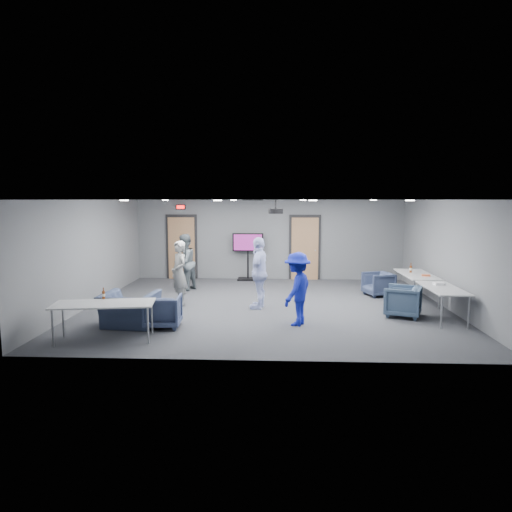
{
  "coord_description": "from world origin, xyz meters",
  "views": [
    {
      "loc": [
        0.25,
        -11.42,
        2.7
      ],
      "look_at": [
        -0.3,
        0.67,
        1.2
      ],
      "focal_mm": 32.0,
      "sensor_mm": 36.0,
      "label": 1
    }
  ],
  "objects_px": {
    "person_c": "(259,273)",
    "table_right_a": "(417,275)",
    "person_b": "(184,262)",
    "table_right_b": "(442,290)",
    "bottle_right": "(411,269)",
    "chair_front_b": "(130,309)",
    "chair_right_b": "(403,301)",
    "tv_stand": "(248,254)",
    "bottle_front": "(104,295)",
    "person_d": "(297,289)",
    "table_front_left": "(104,305)",
    "person_a": "(179,273)",
    "chair_right_a": "(378,284)",
    "projector": "(276,211)",
    "chair_front_a": "(163,311)"
  },
  "relations": [
    {
      "from": "person_d",
      "to": "chair_front_a",
      "type": "distance_m",
      "value": 2.91
    },
    {
      "from": "person_c",
      "to": "chair_front_b",
      "type": "height_order",
      "value": "person_c"
    },
    {
      "from": "person_b",
      "to": "bottle_right",
      "type": "xyz_separation_m",
      "value": [
        6.39,
        -0.88,
        -0.01
      ]
    },
    {
      "from": "person_b",
      "to": "table_right_a",
      "type": "distance_m",
      "value": 6.58
    },
    {
      "from": "person_b",
      "to": "person_c",
      "type": "height_order",
      "value": "person_c"
    },
    {
      "from": "table_right_b",
      "to": "bottle_front",
      "type": "height_order",
      "value": "bottle_front"
    },
    {
      "from": "person_a",
      "to": "person_b",
      "type": "distance_m",
      "value": 1.91
    },
    {
      "from": "person_d",
      "to": "bottle_front",
      "type": "relative_size",
      "value": 6.86
    },
    {
      "from": "person_a",
      "to": "tv_stand",
      "type": "distance_m",
      "value": 4.06
    },
    {
      "from": "chair_right_b",
      "to": "table_front_left",
      "type": "distance_m",
      "value": 6.59
    },
    {
      "from": "chair_front_b",
      "to": "bottle_right",
      "type": "bearing_deg",
      "value": -150.76
    },
    {
      "from": "table_right_b",
      "to": "projector",
      "type": "xyz_separation_m",
      "value": [
        -3.78,
        1.84,
        1.72
      ]
    },
    {
      "from": "bottle_right",
      "to": "table_right_b",
      "type": "bearing_deg",
      "value": -87.2
    },
    {
      "from": "bottle_front",
      "to": "bottle_right",
      "type": "xyz_separation_m",
      "value": [
        7.1,
        3.64,
        0.02
      ]
    },
    {
      "from": "bottle_front",
      "to": "projector",
      "type": "distance_m",
      "value": 5.05
    },
    {
      "from": "tv_stand",
      "to": "table_right_b",
      "type": "bearing_deg",
      "value": -45.92
    },
    {
      "from": "table_right_b",
      "to": "bottle_right",
      "type": "xyz_separation_m",
      "value": [
        -0.1,
        2.12,
        0.15
      ]
    },
    {
      "from": "person_b",
      "to": "bottle_front",
      "type": "xyz_separation_m",
      "value": [
        -0.71,
        -4.52,
        -0.03
      ]
    },
    {
      "from": "person_b",
      "to": "bottle_front",
      "type": "distance_m",
      "value": 4.57
    },
    {
      "from": "person_d",
      "to": "projector",
      "type": "bearing_deg",
      "value": -144.06
    },
    {
      "from": "chair_right_a",
      "to": "table_front_left",
      "type": "height_order",
      "value": "table_front_left"
    },
    {
      "from": "person_d",
      "to": "bottle_right",
      "type": "bearing_deg",
      "value": 155.48
    },
    {
      "from": "person_c",
      "to": "chair_right_b",
      "type": "bearing_deg",
      "value": 90.69
    },
    {
      "from": "person_d",
      "to": "chair_right_b",
      "type": "relative_size",
      "value": 2.01
    },
    {
      "from": "chair_front_b",
      "to": "bottle_front",
      "type": "relative_size",
      "value": 4.83
    },
    {
      "from": "chair_front_a",
      "to": "table_front_left",
      "type": "relative_size",
      "value": 0.38
    },
    {
      "from": "chair_front_b",
      "to": "table_right_b",
      "type": "relative_size",
      "value": 0.65
    },
    {
      "from": "person_c",
      "to": "chair_right_b",
      "type": "height_order",
      "value": "person_c"
    },
    {
      "from": "chair_right_b",
      "to": "table_right_a",
      "type": "distance_m",
      "value": 1.91
    },
    {
      "from": "person_c",
      "to": "table_right_a",
      "type": "height_order",
      "value": "person_c"
    },
    {
      "from": "table_front_left",
      "to": "tv_stand",
      "type": "bearing_deg",
      "value": 62.05
    },
    {
      "from": "bottle_front",
      "to": "chair_front_a",
      "type": "bearing_deg",
      "value": 29.42
    },
    {
      "from": "chair_right_b",
      "to": "bottle_front",
      "type": "distance_m",
      "value": 6.63
    },
    {
      "from": "chair_right_b",
      "to": "table_right_a",
      "type": "xyz_separation_m",
      "value": [
        0.82,
        1.69,
        0.33
      ]
    },
    {
      "from": "chair_right_b",
      "to": "bottle_right",
      "type": "xyz_separation_m",
      "value": [
        0.72,
        1.91,
        0.47
      ]
    },
    {
      "from": "table_right_b",
      "to": "bottle_right",
      "type": "distance_m",
      "value": 2.13
    },
    {
      "from": "chair_right_b",
      "to": "bottle_right",
      "type": "height_order",
      "value": "bottle_right"
    },
    {
      "from": "person_a",
      "to": "chair_right_b",
      "type": "distance_m",
      "value": 5.51
    },
    {
      "from": "person_b",
      "to": "table_front_left",
      "type": "relative_size",
      "value": 0.85
    },
    {
      "from": "person_a",
      "to": "chair_right_a",
      "type": "distance_m",
      "value": 5.56
    },
    {
      "from": "bottle_front",
      "to": "chair_front_b",
      "type": "bearing_deg",
      "value": 64.11
    },
    {
      "from": "chair_right_b",
      "to": "tv_stand",
      "type": "distance_m",
      "value": 6.1
    },
    {
      "from": "person_a",
      "to": "person_c",
      "type": "xyz_separation_m",
      "value": [
        2.06,
        -0.21,
        0.06
      ]
    },
    {
      "from": "table_right_a",
      "to": "person_d",
      "type": "bearing_deg",
      "value": 127.36
    },
    {
      "from": "table_front_left",
      "to": "bottle_right",
      "type": "xyz_separation_m",
      "value": [
        6.96,
        4.0,
        0.14
      ]
    },
    {
      "from": "bottle_right",
      "to": "bottle_front",
      "type": "bearing_deg",
      "value": -152.85
    },
    {
      "from": "table_front_left",
      "to": "tv_stand",
      "type": "relative_size",
      "value": 1.25
    },
    {
      "from": "table_right_a",
      "to": "tv_stand",
      "type": "xyz_separation_m",
      "value": [
        -4.71,
        2.97,
        0.21
      ]
    },
    {
      "from": "person_a",
      "to": "person_d",
      "type": "xyz_separation_m",
      "value": [
        2.94,
        -1.72,
        -0.04
      ]
    },
    {
      "from": "chair_right_a",
      "to": "bottle_front",
      "type": "distance_m",
      "value": 7.5
    }
  ]
}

